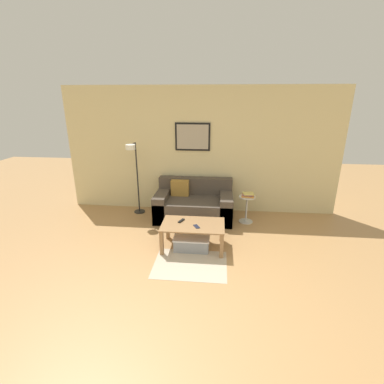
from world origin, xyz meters
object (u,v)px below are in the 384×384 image
Objects in this scene: couch at (194,205)px; cell_phone at (197,226)px; book_stack at (248,195)px; floor_lamp at (134,167)px; side_table at (247,207)px; remote_control at (181,221)px; coffee_table at (193,228)px; storage_bin at (192,241)px.

couch is 1.31m from cell_phone.
book_stack is at bearing 25.02° from cell_phone.
floor_lamp is at bearing 177.63° from book_stack.
side_table is 1.52m from remote_control.
book_stack is 1.77× the size of cell_phone.
coffee_table is at bearing -85.34° from couch.
storage_bin is 0.39× the size of floor_lamp.
storage_bin is (0.08, -1.19, -0.16)m from couch.
floor_lamp is at bearing 137.46° from coffee_table.
floor_lamp reaches higher than storage_bin.
storage_bin is 0.34m from cell_phone.
coffee_table is 0.67× the size of floor_lamp.
book_stack reaches higher than remote_control.
floor_lamp is (-1.26, 1.16, 0.91)m from storage_bin.
book_stack is (0.01, -0.00, 0.25)m from side_table.
coffee_table is at bearing -25.41° from storage_bin.
book_stack reaches higher than coffee_table.
coffee_table is at bearing -42.54° from floor_lamp.
book_stack is 1.47m from cell_phone.
storage_bin is 1.09× the size of side_table.
couch reaches higher than remote_control.
book_stack is (0.95, 1.08, 0.21)m from coffee_table.
couch is 1.20m from storage_bin.
book_stack reaches higher than side_table.
cell_phone is at bearing -55.23° from coffee_table.
cell_phone is at bearing -82.83° from couch.
cell_phone is at bearing -126.68° from side_table.
floor_lamp reaches higher than couch.
remote_control is (-1.14, -1.00, -0.13)m from book_stack.
couch is at bearing 173.41° from book_stack.
side_table is at bearing 49.01° from coffee_table.
book_stack is at bearing 65.15° from remote_control.
remote_control is (-0.18, 0.07, 0.32)m from storage_bin.
storage_bin is 1.94m from floor_lamp.
storage_bin is at bearing 100.71° from cell_phone.
book_stack reaches higher than cell_phone.
storage_bin is 1.51m from book_stack.
side_table is at bearing 48.33° from storage_bin.
floor_lamp is (-1.18, -0.03, 0.75)m from couch.
remote_control is (1.08, -1.09, -0.59)m from floor_lamp.
storage_bin is (-0.02, 0.01, -0.24)m from coffee_table.
couch is 1.04m from side_table.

